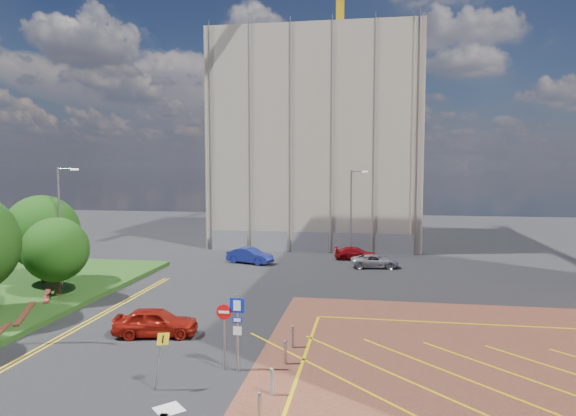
% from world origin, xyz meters
% --- Properties ---
extents(ground, '(140.00, 140.00, 0.00)m').
position_xyz_m(ground, '(0.00, 0.00, 0.00)').
color(ground, black).
rests_on(ground, ground).
extents(tree_c, '(4.00, 4.00, 4.90)m').
position_xyz_m(tree_c, '(-13.50, 10.00, 3.19)').
color(tree_c, '#3D2B1C').
rests_on(tree_c, grass_bed).
extents(tree_d, '(5.00, 5.00, 6.08)m').
position_xyz_m(tree_d, '(-16.50, 13.00, 3.87)').
color(tree_d, '#3D2B1C').
rests_on(tree_d, grass_bed).
extents(lamp_left_far, '(1.53, 0.16, 8.00)m').
position_xyz_m(lamp_left_far, '(-14.42, 12.00, 4.66)').
color(lamp_left_far, '#9EA0A8').
rests_on(lamp_left_far, grass_bed).
extents(lamp_back, '(1.53, 0.16, 8.00)m').
position_xyz_m(lamp_back, '(4.08, 28.00, 4.36)').
color(lamp_back, '#9EA0A8').
rests_on(lamp_back, ground).
extents(sign_cluster, '(1.17, 0.12, 3.20)m').
position_xyz_m(sign_cluster, '(0.30, 0.98, 1.95)').
color(sign_cluster, '#9EA0A8').
rests_on(sign_cluster, ground).
extents(warning_sign, '(0.61, 0.39, 2.25)m').
position_xyz_m(warning_sign, '(-1.87, -1.26, 1.43)').
color(warning_sign, '#9EA0A8').
rests_on(warning_sign, ground).
extents(bollard_row, '(0.14, 11.14, 0.90)m').
position_xyz_m(bollard_row, '(2.30, -1.67, 0.47)').
color(bollard_row, '#9EA0A8').
rests_on(bollard_row, forecourt).
extents(construction_building, '(21.20, 19.20, 22.00)m').
position_xyz_m(construction_building, '(0.00, 40.00, 11.00)').
color(construction_building, '#B8AA97').
rests_on(construction_building, ground).
extents(tower_crane, '(1.60, 35.00, 35.40)m').
position_xyz_m(tower_crane, '(2.00, 39.44, 25.85)').
color(tower_crane, gold).
rests_on(tower_crane, ground).
extents(construction_fence, '(21.60, 0.06, 2.00)m').
position_xyz_m(construction_fence, '(1.00, 30.00, 1.00)').
color(construction_fence, gray).
rests_on(construction_fence, ground).
extents(car_red_left, '(4.34, 2.38, 1.40)m').
position_xyz_m(car_red_left, '(-4.61, 4.59, 0.70)').
color(car_red_left, maroon).
rests_on(car_red_left, ground).
extents(car_blue_back, '(4.28, 2.58, 1.33)m').
position_xyz_m(car_blue_back, '(-4.43, 23.70, 0.67)').
color(car_blue_back, navy).
rests_on(car_blue_back, ground).
extents(car_red_back, '(3.82, 1.56, 1.11)m').
position_xyz_m(car_red_back, '(4.52, 26.89, 0.55)').
color(car_red_back, '#9C0D12').
rests_on(car_red_back, ground).
extents(car_silver_back, '(4.09, 2.30, 1.08)m').
position_xyz_m(car_silver_back, '(6.15, 23.54, 0.54)').
color(car_silver_back, '#BBBAC2').
rests_on(car_silver_back, ground).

